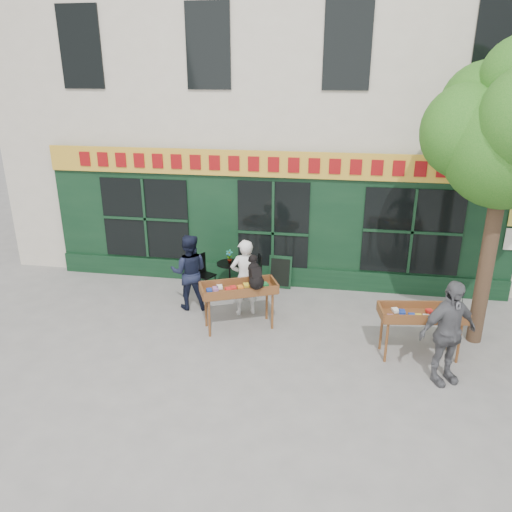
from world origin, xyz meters
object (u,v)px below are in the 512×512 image
(dog, at_px, (255,272))
(book_cart_center, at_px, (239,291))
(book_cart_right, at_px, (422,316))
(woman, at_px, (245,277))
(man_left, at_px, (189,272))
(bistro_table, at_px, (230,272))
(man_right, at_px, (448,333))

(dog, bearing_deg, book_cart_center, 148.08)
(book_cart_center, distance_m, book_cart_right, 3.54)
(book_cart_center, relative_size, woman, 0.95)
(book_cart_center, xyz_separation_m, dog, (0.35, -0.05, 0.47))
(man_left, bearing_deg, book_cart_right, 155.28)
(dog, distance_m, man_left, 1.84)
(bistro_table, relative_size, man_left, 0.44)
(book_cart_right, height_order, man_left, man_left)
(book_cart_right, relative_size, man_right, 0.85)
(woman, distance_m, man_left, 1.26)
(dog, distance_m, bistro_table, 2.06)
(dog, relative_size, man_right, 0.32)
(book_cart_center, height_order, woman, woman)
(book_cart_center, distance_m, bistro_table, 1.76)
(book_cart_center, height_order, man_left, man_left)
(dog, relative_size, man_left, 0.35)
(book_cart_right, distance_m, man_right, 0.81)
(man_left, bearing_deg, man_right, 148.43)
(dog, distance_m, woman, 0.90)
(book_cart_center, height_order, bistro_table, book_cart_center)
(dog, bearing_deg, book_cart_right, -32.15)
(man_right, bearing_deg, woman, 124.93)
(dog, xyz_separation_m, man_right, (3.45, -1.21, -0.36))
(book_cart_right, distance_m, bistro_table, 4.60)
(woman, xyz_separation_m, book_cart_right, (3.50, -1.16, -0.03))
(book_cart_center, distance_m, man_right, 4.01)
(woman, xyz_separation_m, man_right, (3.80, -1.91, 0.08))
(man_right, relative_size, man_left, 1.09)
(man_left, bearing_deg, dog, 143.86)
(book_cart_center, bearing_deg, man_left, 125.73)
(woman, xyz_separation_m, man_left, (-1.26, 0.09, 0.00))
(book_cart_center, relative_size, man_left, 0.95)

